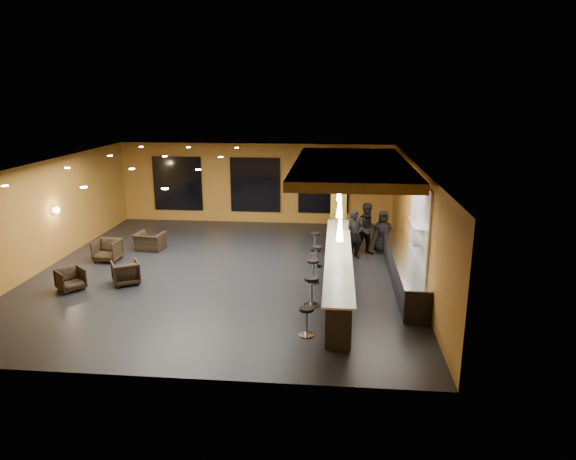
# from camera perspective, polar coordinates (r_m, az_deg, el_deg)

# --- Properties ---
(floor) EXTENTS (12.00, 13.00, 0.10)m
(floor) POSITION_cam_1_polar(r_m,az_deg,el_deg) (17.00, -6.91, -4.67)
(floor) COLOR black
(floor) RESTS_ON ground
(ceiling) EXTENTS (12.00, 13.00, 0.10)m
(ceiling) POSITION_cam_1_polar(r_m,az_deg,el_deg) (16.14, -7.31, 7.43)
(ceiling) COLOR black
(wall_back) EXTENTS (12.00, 0.10, 3.50)m
(wall_back) POSITION_cam_1_polar(r_m,az_deg,el_deg) (22.78, -3.62, 5.20)
(wall_back) COLOR #A76D25
(wall_back) RESTS_ON floor
(wall_front) EXTENTS (12.00, 0.10, 3.50)m
(wall_front) POSITION_cam_1_polar(r_m,az_deg,el_deg) (10.49, -14.73, -7.46)
(wall_front) COLOR #A76D25
(wall_front) RESTS_ON floor
(wall_left) EXTENTS (0.10, 13.00, 3.50)m
(wall_left) POSITION_cam_1_polar(r_m,az_deg,el_deg) (18.72, -25.51, 1.53)
(wall_left) COLOR #A76D25
(wall_left) RESTS_ON floor
(wall_right) EXTENTS (0.10, 13.00, 3.50)m
(wall_right) POSITION_cam_1_polar(r_m,az_deg,el_deg) (16.30, 14.15, 0.72)
(wall_right) COLOR #A76D25
(wall_right) RESTS_ON floor
(wood_soffit) EXTENTS (3.60, 8.00, 0.28)m
(wood_soffit) POSITION_cam_1_polar(r_m,az_deg,el_deg) (16.78, 7.03, 7.08)
(wood_soffit) COLOR olive
(wood_soffit) RESTS_ON ceiling
(window_left) EXTENTS (2.20, 0.06, 2.40)m
(window_left) POSITION_cam_1_polar(r_m,az_deg,el_deg) (23.48, -12.16, 5.07)
(window_left) COLOR black
(window_left) RESTS_ON wall_back
(window_center) EXTENTS (2.20, 0.06, 2.40)m
(window_center) POSITION_cam_1_polar(r_m,az_deg,el_deg) (22.68, -3.66, 5.03)
(window_center) COLOR black
(window_center) RESTS_ON wall_back
(window_right) EXTENTS (2.20, 0.06, 2.40)m
(window_right) POSITION_cam_1_polar(r_m,az_deg,el_deg) (22.42, 3.97, 4.90)
(window_right) COLOR black
(window_right) RESTS_ON wall_back
(tile_backsplash) EXTENTS (0.06, 3.20, 2.40)m
(tile_backsplash) POSITION_cam_1_polar(r_m,az_deg,el_deg) (15.27, 14.42, 0.70)
(tile_backsplash) COLOR white
(tile_backsplash) RESTS_ON wall_right
(bar_counter) EXTENTS (0.60, 8.00, 1.00)m
(bar_counter) POSITION_cam_1_polar(r_m,az_deg,el_deg) (15.51, 5.58, -4.45)
(bar_counter) COLOR black
(bar_counter) RESTS_ON floor
(bar_top) EXTENTS (0.78, 8.10, 0.05)m
(bar_top) POSITION_cam_1_polar(r_m,az_deg,el_deg) (15.34, 5.63, -2.61)
(bar_top) COLOR silver
(bar_top) RESTS_ON bar_counter
(prep_counter) EXTENTS (0.70, 6.00, 0.86)m
(prep_counter) POSITION_cam_1_polar(r_m,az_deg,el_deg) (16.15, 12.70, -4.23)
(prep_counter) COLOR black
(prep_counter) RESTS_ON floor
(prep_top) EXTENTS (0.72, 6.00, 0.03)m
(prep_top) POSITION_cam_1_polar(r_m,az_deg,el_deg) (16.01, 12.80, -2.69)
(prep_top) COLOR silver
(prep_top) RESTS_ON prep_counter
(wall_shelf_lower) EXTENTS (0.30, 1.50, 0.03)m
(wall_shelf_lower) POSITION_cam_1_polar(r_m,az_deg,el_deg) (15.16, 13.92, -0.94)
(wall_shelf_lower) COLOR silver
(wall_shelf_lower) RESTS_ON wall_right
(wall_shelf_upper) EXTENTS (0.30, 1.50, 0.03)m
(wall_shelf_upper) POSITION_cam_1_polar(r_m,az_deg,el_deg) (15.05, 14.02, 0.71)
(wall_shelf_upper) COLOR silver
(wall_shelf_upper) RESTS_ON wall_right
(column) EXTENTS (0.60, 0.60, 3.50)m
(column) POSITION_cam_1_polar(r_m,az_deg,el_deg) (19.61, 5.66, 3.52)
(column) COLOR olive
(column) RESTS_ON floor
(wall_sconce) EXTENTS (0.22, 0.22, 0.22)m
(wall_sconce) POSITION_cam_1_polar(r_m,az_deg,el_deg) (19.05, -24.34, 2.03)
(wall_sconce) COLOR #FFE5B2
(wall_sconce) RESTS_ON wall_left
(pendant_0) EXTENTS (0.20, 0.20, 0.70)m
(pendant_0) POSITION_cam_1_polar(r_m,az_deg,el_deg) (13.05, 5.80, 0.25)
(pendant_0) COLOR white
(pendant_0) RESTS_ON wood_soffit
(pendant_1) EXTENTS (0.20, 0.20, 0.70)m
(pendant_1) POSITION_cam_1_polar(r_m,az_deg,el_deg) (15.48, 5.75, 2.63)
(pendant_1) COLOR white
(pendant_1) RESTS_ON wood_soffit
(pendant_2) EXTENTS (0.20, 0.20, 0.70)m
(pendant_2) POSITION_cam_1_polar(r_m,az_deg,el_deg) (17.93, 5.72, 4.37)
(pendant_2) COLOR white
(pendant_2) RESTS_ON wood_soffit
(staff_a) EXTENTS (0.72, 0.59, 1.71)m
(staff_a) POSITION_cam_1_polar(r_m,az_deg,el_deg) (18.02, 7.41, -0.51)
(staff_a) COLOR black
(staff_a) RESTS_ON floor
(staff_b) EXTENTS (1.09, 0.96, 1.89)m
(staff_b) POSITION_cam_1_polar(r_m,az_deg,el_deg) (18.44, 8.86, 0.09)
(staff_b) COLOR black
(staff_b) RESTS_ON floor
(staff_c) EXTENTS (0.78, 0.52, 1.56)m
(staff_c) POSITION_cam_1_polar(r_m,az_deg,el_deg) (18.82, 10.47, -0.21)
(staff_c) COLOR black
(staff_c) RESTS_ON floor
(armchair_a) EXTENTS (1.00, 1.00, 0.65)m
(armchair_a) POSITION_cam_1_polar(r_m,az_deg,el_deg) (16.49, -23.01, -5.07)
(armchair_a) COLOR black
(armchair_a) RESTS_ON floor
(armchair_b) EXTENTS (1.05, 1.06, 0.71)m
(armchair_b) POSITION_cam_1_polar(r_m,az_deg,el_deg) (16.43, -17.59, -4.52)
(armchair_b) COLOR black
(armchair_b) RESTS_ON floor
(armchair_c) EXTENTS (0.84, 0.86, 0.76)m
(armchair_c) POSITION_cam_1_polar(r_m,az_deg,el_deg) (18.78, -19.42, -2.14)
(armchair_c) COLOR black
(armchair_c) RESTS_ON floor
(armchair_d) EXTENTS (1.07, 0.96, 0.64)m
(armchair_d) POSITION_cam_1_polar(r_m,az_deg,el_deg) (19.63, -15.09, -1.23)
(armchair_d) COLOR black
(armchair_d) RESTS_ON floor
(bar_stool_0) EXTENTS (0.36, 0.36, 0.72)m
(bar_stool_0) POSITION_cam_1_polar(r_m,az_deg,el_deg) (12.44, 2.07, -9.72)
(bar_stool_0) COLOR silver
(bar_stool_0) RESTS_ON floor
(bar_stool_1) EXTENTS (0.41, 0.41, 0.82)m
(bar_stool_1) POSITION_cam_1_polar(r_m,az_deg,el_deg) (14.06, 2.63, -6.41)
(bar_stool_1) COLOR silver
(bar_stool_1) RESTS_ON floor
(bar_stool_2) EXTENTS (0.38, 0.38, 0.75)m
(bar_stool_2) POSITION_cam_1_polar(r_m,az_deg,el_deg) (15.67, 2.79, -4.28)
(bar_stool_2) COLOR silver
(bar_stool_2) RESTS_ON floor
(bar_stool_3) EXTENTS (0.37, 0.37, 0.72)m
(bar_stool_3) POSITION_cam_1_polar(r_m,az_deg,el_deg) (17.09, 3.19, -2.66)
(bar_stool_3) COLOR silver
(bar_stool_3) RESTS_ON floor
(bar_stool_4) EXTENTS (0.37, 0.37, 0.72)m
(bar_stool_4) POSITION_cam_1_polar(r_m,az_deg,el_deg) (18.72, 3.02, -1.06)
(bar_stool_4) COLOR silver
(bar_stool_4) RESTS_ON floor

